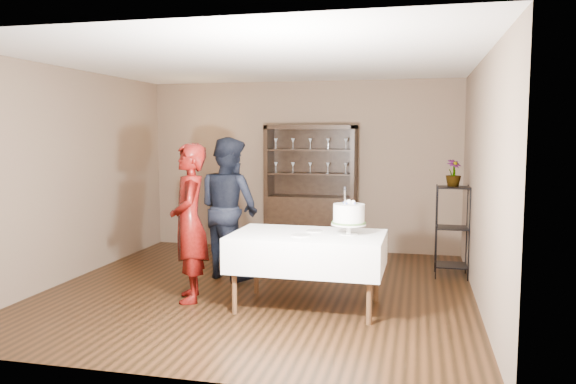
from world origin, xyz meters
name	(u,v)px	position (x,y,z in m)	size (l,w,h in m)	color
floor	(259,290)	(0.00, 0.00, 0.00)	(5.00, 5.00, 0.00)	black
ceiling	(258,62)	(0.00, 0.00, 2.70)	(5.00, 5.00, 0.00)	white
back_wall	(302,166)	(0.00, 2.50, 1.35)	(5.00, 0.02, 2.70)	#735F4A
wall_left	(71,175)	(-2.50, 0.00, 1.35)	(0.02, 5.00, 2.70)	#735F4A
wall_right	(482,182)	(2.50, 0.00, 1.35)	(0.02, 5.00, 2.70)	#735F4A
china_hutch	(311,211)	(0.20, 2.25, 0.66)	(1.40, 0.48, 2.00)	black
plant_etagere	(452,228)	(2.28, 1.20, 0.65)	(0.42, 0.42, 1.20)	black
cake_table	(308,251)	(0.70, -0.53, 0.62)	(1.63, 1.02, 0.81)	white
woman	(189,223)	(-0.65, -0.56, 0.88)	(0.64, 0.42, 1.77)	#390705
man	(229,208)	(-0.55, 0.50, 0.91)	(0.89, 0.69, 1.83)	black
cake	(349,215)	(1.13, -0.48, 1.01)	(0.44, 0.44, 0.51)	silver
plate_near	(301,236)	(0.65, -0.70, 0.82)	(0.20, 0.20, 0.01)	silver
plate_far	(314,231)	(0.74, -0.40, 0.82)	(0.18, 0.18, 0.01)	silver
potted_plant	(453,173)	(2.28, 1.23, 1.36)	(0.20, 0.20, 0.35)	#4C7437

